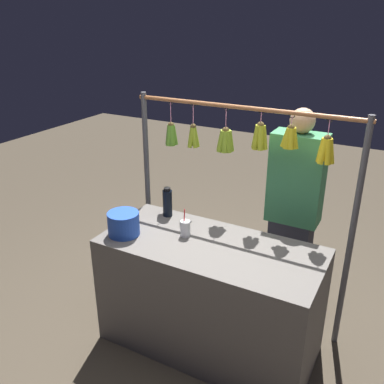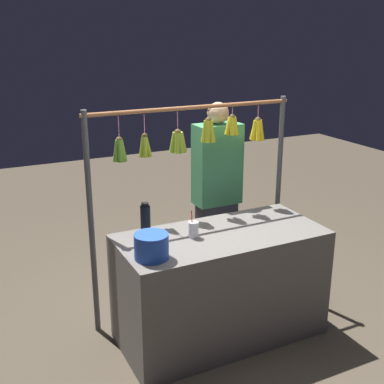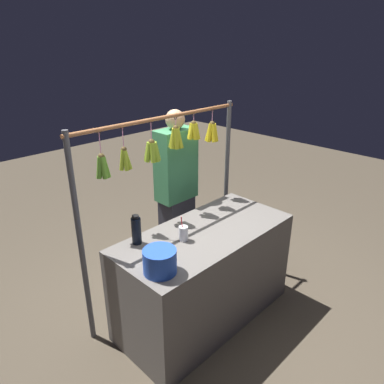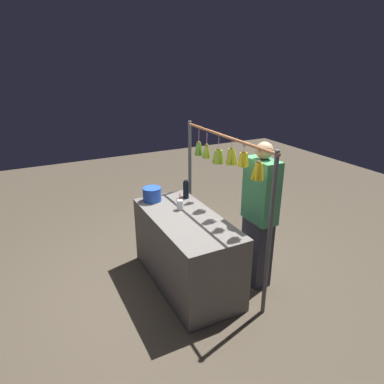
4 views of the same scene
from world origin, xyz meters
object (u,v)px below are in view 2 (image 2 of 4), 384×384
blue_bucket (151,246)px  vendor_person (217,199)px  drink_cup (193,230)px  water_bottle (145,219)px

blue_bucket → vendor_person: vendor_person is taller
drink_cup → vendor_person: 0.93m
water_bottle → drink_cup: (-0.29, 0.22, -0.05)m
blue_bucket → drink_cup: (-0.41, -0.19, -0.03)m
vendor_person → drink_cup: bearing=50.5°
drink_cup → water_bottle: bearing=-37.7°
vendor_person → blue_bucket: bearing=42.4°
blue_bucket → drink_cup: 0.45m
vendor_person → water_bottle: bearing=29.4°
blue_bucket → drink_cup: drink_cup is taller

